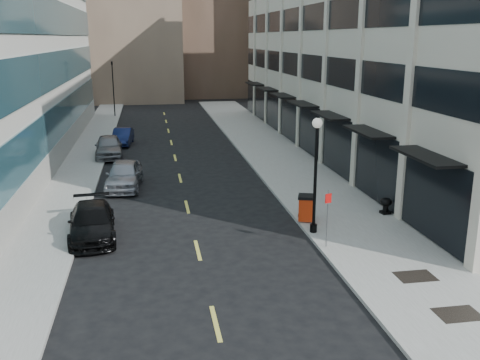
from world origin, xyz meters
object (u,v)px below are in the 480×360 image
object	(u,v)px
car_grey_sedan	(109,146)
car_blue_sedan	(123,137)
lamppost	(316,165)
sign_post	(328,211)
car_black_pickup	(92,222)
traffic_signal	(112,65)
car_silver_sedan	(124,175)
trash_bin	(306,207)
urn_planter	(386,204)

from	to	relation	value
car_grey_sedan	car_blue_sedan	bearing A→B (deg)	77.25
lamppost	sign_post	size ratio (longest dim) A/B	2.13
car_black_pickup	lamppost	distance (m)	10.18
traffic_signal	car_silver_sedan	distance (m)	30.22
car_black_pickup	car_silver_sedan	xyz separation A→B (m)	(1.10, 7.96, 0.11)
car_blue_sedan	trash_bin	size ratio (longest dim) A/B	3.22
car_black_pickup	car_silver_sedan	distance (m)	8.04
traffic_signal	trash_bin	bearing A→B (deg)	-73.83
car_grey_sedan	traffic_signal	bearing A→B (deg)	88.70
car_grey_sedan	lamppost	world-z (taller)	lamppost
traffic_signal	car_grey_sedan	xyz separation A→B (m)	(0.70, -21.00, -4.90)
urn_planter	car_black_pickup	bearing A→B (deg)	-177.97
traffic_signal	car_black_pickup	world-z (taller)	traffic_signal
car_black_pickup	urn_planter	distance (m)	14.07
car_silver_sedan	urn_planter	size ratio (longest dim) A/B	5.93
traffic_signal	sign_post	xyz separation A→B (m)	(10.80, -40.90, -3.98)
car_black_pickup	trash_bin	distance (m)	9.86
sign_post	car_silver_sedan	bearing A→B (deg)	112.06
car_blue_sedan	urn_planter	distance (m)	25.02
urn_planter	car_blue_sedan	bearing A→B (deg)	122.91
car_black_pickup	car_grey_sedan	world-z (taller)	car_grey_sedan
car_grey_sedan	trash_bin	size ratio (longest dim) A/B	3.80
sign_post	urn_planter	distance (m)	5.77
car_blue_sedan	car_grey_sedan	size ratio (longest dim) A/B	0.85
car_blue_sedan	car_black_pickup	bearing A→B (deg)	-85.67
trash_bin	urn_planter	world-z (taller)	trash_bin
traffic_signal	urn_planter	bearing A→B (deg)	-67.91
car_black_pickup	car_blue_sedan	distance (m)	21.51
car_silver_sedan	urn_planter	bearing A→B (deg)	-25.43
lamppost	car_grey_sedan	bearing A→B (deg)	119.16
car_silver_sedan	lamppost	bearing A→B (deg)	-42.70
car_black_pickup	traffic_signal	bearing A→B (deg)	86.60
traffic_signal	car_grey_sedan	world-z (taller)	traffic_signal
car_silver_sedan	lamppost	size ratio (longest dim) A/B	0.91
car_grey_sedan	sign_post	distance (m)	22.33
car_silver_sedan	car_blue_sedan	distance (m)	13.55
traffic_signal	sign_post	bearing A→B (deg)	-75.21
car_black_pickup	car_grey_sedan	size ratio (longest dim) A/B	1.02
traffic_signal	car_black_pickup	distance (m)	38.05
trash_bin	urn_planter	size ratio (longest dim) A/B	1.56
car_silver_sedan	sign_post	distance (m)	14.15
traffic_signal	car_blue_sedan	distance (m)	17.04
car_grey_sedan	sign_post	size ratio (longest dim) A/B	1.94
car_blue_sedan	traffic_signal	bearing A→B (deg)	100.89
car_black_pickup	lamppost	xyz separation A→B (m)	(9.76, -1.40, 2.54)
trash_bin	car_silver_sedan	bearing A→B (deg)	157.08
car_silver_sedan	car_grey_sedan	world-z (taller)	car_grey_sedan
car_blue_sedan	urn_planter	world-z (taller)	car_blue_sedan
sign_post	urn_planter	world-z (taller)	sign_post
sign_post	urn_planter	bearing A→B (deg)	24.82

